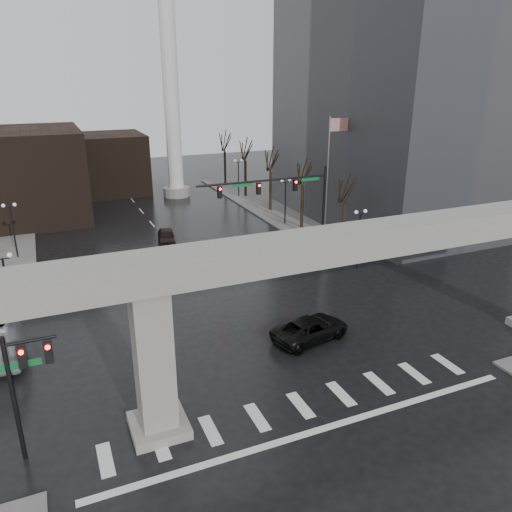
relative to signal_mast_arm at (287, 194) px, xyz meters
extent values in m
plane|color=black|center=(-8.99, -18.80, -5.83)|extent=(160.00, 160.00, 0.00)
cube|color=slate|center=(17.01, 17.20, -5.75)|extent=(28.00, 36.00, 0.15)
cube|color=gray|center=(-8.99, -18.80, 2.17)|extent=(48.00, 2.20, 1.40)
cube|color=gray|center=(-15.99, -18.80, -2.18)|extent=(1.60, 1.60, 7.30)
cube|color=gray|center=(-15.99, -18.80, -5.58)|extent=(2.60, 2.60, 0.50)
cube|color=#5E5E63|center=(19.01, 7.20, 15.17)|extent=(22.00, 26.00, 42.00)
cube|color=black|center=(-22.99, 23.20, -0.83)|extent=(16.00, 14.00, 10.00)
cube|color=black|center=(-10.99, 33.20, -1.83)|extent=(10.00, 10.00, 8.00)
cylinder|color=silver|center=(-2.99, 27.20, 9.17)|extent=(2.00, 2.00, 30.00)
cylinder|color=gray|center=(-2.99, 27.20, -5.23)|extent=(3.60, 3.60, 1.20)
cylinder|color=black|center=(3.81, 0.00, -1.83)|extent=(0.24, 0.24, 8.00)
cylinder|color=black|center=(-2.19, 0.00, 1.37)|extent=(12.00, 0.18, 0.18)
cube|color=black|center=(0.81, 0.00, 0.72)|extent=(0.35, 0.30, 1.00)
cube|color=black|center=(-2.69, 0.00, 0.72)|extent=(0.35, 0.30, 1.00)
cube|color=black|center=(-6.19, 0.00, 0.72)|extent=(0.35, 0.30, 1.00)
sphere|color=#FF0C05|center=(0.81, -0.18, 1.02)|extent=(0.20, 0.20, 0.20)
cube|color=#0E622A|center=(2.31, 0.00, 1.17)|extent=(1.80, 0.05, 0.35)
cube|color=#0E622A|center=(-4.19, 0.00, 1.17)|extent=(1.80, 0.05, 0.35)
cylinder|color=black|center=(-21.79, -18.30, -2.83)|extent=(0.20, 0.20, 6.00)
cylinder|color=black|center=(-20.79, -18.30, -0.23)|extent=(2.00, 0.14, 0.14)
cube|color=black|center=(-21.19, -18.30, -0.88)|extent=(0.35, 0.30, 1.00)
cube|color=black|center=(-20.19, -18.30, -0.88)|extent=(0.35, 0.30, 1.00)
cube|color=#0E622A|center=(-21.29, -18.30, -1.23)|extent=(1.60, 0.05, 0.30)
cylinder|color=silver|center=(6.01, 3.20, 0.17)|extent=(0.12, 0.12, 12.00)
cube|color=#B52213|center=(7.01, 3.20, 5.37)|extent=(2.00, 0.03, 1.20)
cylinder|color=black|center=(4.51, -4.80, -3.43)|extent=(0.14, 0.14, 4.80)
cube|color=black|center=(4.51, -4.80, -1.08)|extent=(0.90, 0.06, 0.06)
sphere|color=silver|center=(4.06, -4.80, -0.88)|extent=(0.32, 0.32, 0.32)
sphere|color=silver|center=(4.96, -4.80, -0.88)|extent=(0.32, 0.32, 0.32)
cylinder|color=black|center=(4.51, 9.20, -3.43)|extent=(0.14, 0.14, 4.80)
cube|color=black|center=(4.51, 9.20, -1.08)|extent=(0.90, 0.06, 0.06)
sphere|color=silver|center=(4.06, 9.20, -0.88)|extent=(0.32, 0.32, 0.32)
sphere|color=silver|center=(4.96, 9.20, -0.88)|extent=(0.32, 0.32, 0.32)
cylinder|color=black|center=(4.51, 23.20, -3.43)|extent=(0.14, 0.14, 4.80)
cube|color=black|center=(4.51, 23.20, -1.08)|extent=(0.90, 0.06, 0.06)
sphere|color=silver|center=(4.06, 23.20, -0.88)|extent=(0.32, 0.32, 0.32)
sphere|color=silver|center=(4.96, 23.20, -0.88)|extent=(0.32, 0.32, 0.32)
cylinder|color=black|center=(-22.49, -4.80, -3.43)|extent=(0.14, 0.14, 4.80)
cube|color=black|center=(-22.49, -4.80, -1.08)|extent=(0.90, 0.06, 0.06)
sphere|color=silver|center=(-22.04, -4.80, -0.88)|extent=(0.32, 0.32, 0.32)
cylinder|color=black|center=(-22.49, 9.20, -3.43)|extent=(0.14, 0.14, 4.80)
cube|color=black|center=(-22.49, 9.20, -1.08)|extent=(0.90, 0.06, 0.06)
sphere|color=silver|center=(-22.94, 9.20, -0.88)|extent=(0.32, 0.32, 0.32)
sphere|color=silver|center=(-22.04, 9.20, -0.88)|extent=(0.32, 0.32, 0.32)
cylinder|color=black|center=(-22.49, 23.20, -3.43)|extent=(0.14, 0.14, 4.80)
cube|color=black|center=(-22.49, 23.20, -1.08)|extent=(0.90, 0.06, 0.06)
sphere|color=silver|center=(-22.94, 23.20, -0.88)|extent=(0.32, 0.32, 0.32)
sphere|color=silver|center=(-22.04, 23.20, -0.88)|extent=(0.32, 0.32, 0.32)
cylinder|color=black|center=(5.51, -0.80, -3.55)|extent=(0.34, 0.34, 4.55)
cylinder|color=black|center=(5.51, -0.80, 0.18)|extent=(0.12, 1.52, 2.98)
cylinder|color=black|center=(6.01, -0.55, -0.05)|extent=(0.83, 1.14, 2.51)
cylinder|color=black|center=(5.51, 7.20, -3.50)|extent=(0.34, 0.34, 4.66)
cylinder|color=black|center=(5.51, 7.20, 0.32)|extent=(0.12, 1.55, 3.05)
cylinder|color=black|center=(6.01, 7.45, 0.08)|extent=(0.85, 1.16, 2.57)
cylinder|color=black|center=(5.51, 15.20, -3.45)|extent=(0.34, 0.34, 4.76)
cylinder|color=black|center=(5.51, 15.20, 0.46)|extent=(0.12, 1.59, 3.11)
cylinder|color=black|center=(6.01, 15.45, 0.22)|extent=(0.86, 1.18, 2.62)
cylinder|color=black|center=(5.51, 23.20, -3.40)|extent=(0.34, 0.34, 4.87)
cylinder|color=black|center=(5.51, 23.20, 0.60)|extent=(0.12, 1.62, 3.18)
cylinder|color=black|center=(6.01, 23.45, 0.35)|extent=(0.88, 1.20, 2.68)
cylinder|color=black|center=(5.51, 31.20, -3.34)|extent=(0.34, 0.34, 4.97)
cylinder|color=black|center=(5.51, 31.20, 0.74)|extent=(0.12, 1.65, 3.25)
cylinder|color=black|center=(6.01, 31.45, 0.48)|extent=(0.89, 1.23, 2.74)
imported|color=black|center=(-5.27, -14.12, -5.11)|extent=(5.57, 3.41, 1.44)
imported|color=black|center=(-9.09, 8.03, -5.15)|extent=(2.31, 4.23, 1.36)
camera|label=1|loc=(-19.40, -38.26, 10.01)|focal=35.00mm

